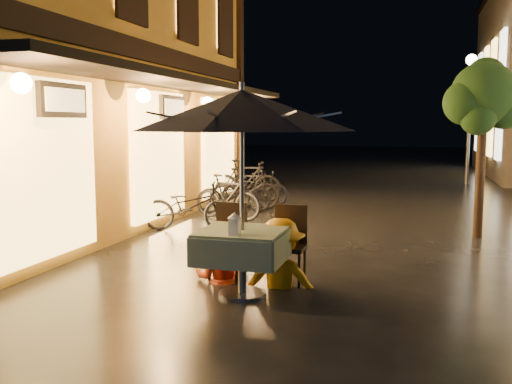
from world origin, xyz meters
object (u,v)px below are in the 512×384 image
(cafe_table, at_px, (242,246))
(patio_umbrella, at_px, (242,110))
(bicycle_0, at_px, (189,206))
(person_orange, at_px, (221,225))
(person_yellow, at_px, (281,220))
(table_lantern, at_px, (235,222))

(cafe_table, bearing_deg, patio_umbrella, 0.00)
(cafe_table, xyz_separation_m, bicycle_0, (-2.15, 3.65, -0.13))
(patio_umbrella, bearing_deg, person_orange, 128.90)
(cafe_table, distance_m, person_orange, 0.74)
(person_yellow, bearing_deg, bicycle_0, -58.55)
(cafe_table, relative_size, table_lantern, 3.96)
(person_orange, height_order, bicycle_0, person_orange)
(table_lantern, distance_m, person_orange, 0.99)
(person_yellow, bearing_deg, patio_umbrella, 50.30)
(cafe_table, xyz_separation_m, person_yellow, (0.34, 0.52, 0.23))
(person_orange, bearing_deg, patio_umbrella, 122.47)
(table_lantern, height_order, person_orange, person_orange)
(patio_umbrella, distance_m, person_orange, 1.60)
(patio_umbrella, height_order, bicycle_0, patio_umbrella)
(person_yellow, height_order, bicycle_0, person_yellow)
(bicycle_0, bearing_deg, patio_umbrella, -165.10)
(cafe_table, relative_size, patio_umbrella, 0.39)
(person_orange, bearing_deg, person_yellow, 170.30)
(patio_umbrella, xyz_separation_m, person_yellow, (0.34, 0.52, -1.33))
(table_lantern, relative_size, bicycle_0, 0.14)
(patio_umbrella, bearing_deg, bicycle_0, 120.47)
(person_orange, relative_size, person_yellow, 0.88)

